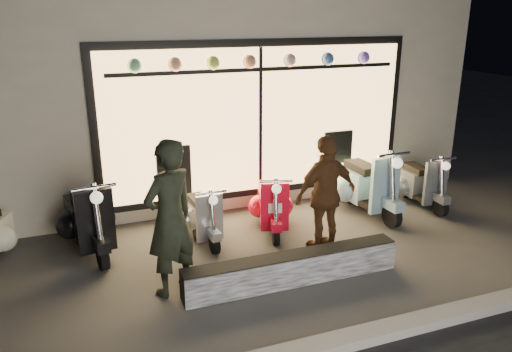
{
  "coord_description": "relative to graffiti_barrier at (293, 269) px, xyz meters",
  "views": [
    {
      "loc": [
        -2.14,
        -5.75,
        3.29
      ],
      "look_at": [
        0.23,
        0.6,
        1.05
      ],
      "focal_mm": 35.0,
      "sensor_mm": 36.0,
      "label": 1
    }
  ],
  "objects": [
    {
      "name": "graffiti_barrier",
      "position": [
        0.0,
        0.0,
        0.0
      ],
      "size": [
        2.84,
        0.28,
        0.4
      ],
      "primitive_type": "cube",
      "color": "black",
      "rests_on": "ground"
    },
    {
      "name": "man",
      "position": [
        -1.45,
        0.34,
        0.77
      ],
      "size": [
        0.84,
        0.75,
        1.93
      ],
      "primitive_type": "imported",
      "rotation": [
        0.0,
        0.0,
        3.65
      ],
      "color": "black",
      "rests_on": "ground"
    },
    {
      "name": "scooter_silver",
      "position": [
        -0.75,
        1.77,
        0.15
      ],
      "size": [
        0.44,
        1.23,
        0.88
      ],
      "rotation": [
        0.0,
        0.0,
        0.07
      ],
      "color": "black",
      "rests_on": "ground"
    },
    {
      "name": "woman",
      "position": [
        0.82,
        0.71,
        0.65
      ],
      "size": [
        1.04,
        0.56,
        1.69
      ],
      "primitive_type": "imported",
      "rotation": [
        0.0,
        0.0,
        3.29
      ],
      "color": "#54321A",
      "rests_on": "ground"
    },
    {
      "name": "shop_building",
      "position": [
        -0.25,
        5.63,
        1.9
      ],
      "size": [
        10.2,
        6.23,
        4.2
      ],
      "color": "beige",
      "rests_on": "ground"
    },
    {
      "name": "scooter_grey",
      "position": [
        3.26,
        1.81,
        0.19
      ],
      "size": [
        0.45,
        1.34,
        0.96
      ],
      "rotation": [
        0.0,
        0.0,
        -0.04
      ],
      "color": "black",
      "rests_on": "ground"
    },
    {
      "name": "scooter_black",
      "position": [
        -2.36,
        2.01,
        0.25
      ],
      "size": [
        0.66,
        1.56,
        1.11
      ],
      "rotation": [
        0.0,
        0.0,
        0.16
      ],
      "color": "black",
      "rests_on": "ground"
    },
    {
      "name": "scooter_red",
      "position": [
        0.42,
        1.75,
        0.18
      ],
      "size": [
        0.67,
        1.32,
        0.95
      ],
      "rotation": [
        0.0,
        0.0,
        -0.29
      ],
      "color": "black",
      "rests_on": "ground"
    },
    {
      "name": "ground",
      "position": [
        -0.26,
        0.65,
        -0.2
      ],
      "size": [
        40.0,
        40.0,
        0.0
      ],
      "primitive_type": "plane",
      "color": "#383533",
      "rests_on": "ground"
    },
    {
      "name": "kerb",
      "position": [
        -0.26,
        -1.35,
        -0.14
      ],
      "size": [
        40.0,
        0.25,
        0.12
      ],
      "primitive_type": "cube",
      "color": "slate",
      "rests_on": "ground"
    },
    {
      "name": "scooter_blue",
      "position": [
        2.16,
        1.87,
        0.27
      ],
      "size": [
        0.55,
        1.62,
        1.16
      ],
      "rotation": [
        0.0,
        0.0,
        0.05
      ],
      "color": "black",
      "rests_on": "ground"
    }
  ]
}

